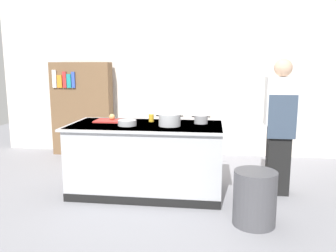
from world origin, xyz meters
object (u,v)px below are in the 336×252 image
(mixing_bowl, at_px, (127,123))
(person_chef, at_px, (280,124))
(stock_pot, at_px, (170,120))
(sauce_pan, at_px, (201,120))
(trash_bin, at_px, (255,198))
(onion, at_px, (112,117))
(juice_cup, at_px, (151,118))
(bookshelf, at_px, (82,109))

(mixing_bowl, distance_m, person_chef, 1.91)
(stock_pot, height_order, sauce_pan, stock_pot)
(trash_bin, xyz_separation_m, person_chef, (0.39, 0.93, 0.63))
(onion, relative_size, juice_cup, 0.78)
(mixing_bowl, height_order, person_chef, person_chef)
(stock_pot, xyz_separation_m, mixing_bowl, (-0.53, -0.05, -0.04))
(juice_cup, xyz_separation_m, trash_bin, (1.26, -0.98, -0.66))
(onion, distance_m, trash_bin, 2.14)
(onion, bearing_deg, juice_cup, 2.38)
(stock_pot, bearing_deg, onion, 161.89)
(onion, distance_m, juice_cup, 0.53)
(trash_bin, height_order, bookshelf, bookshelf)
(mixing_bowl, relative_size, juice_cup, 2.29)
(stock_pot, distance_m, trash_bin, 1.38)
(onion, height_order, person_chef, person_chef)
(mixing_bowl, bearing_deg, trash_bin, -23.24)
(juice_cup, bearing_deg, sauce_pan, -5.31)
(onion, xyz_separation_m, sauce_pan, (1.19, -0.04, -0.01))
(sauce_pan, bearing_deg, bookshelf, 143.80)
(trash_bin, distance_m, bookshelf, 3.87)
(onion, height_order, stock_pot, stock_pot)
(stock_pot, bearing_deg, juice_cup, 134.41)
(mixing_bowl, xyz_separation_m, trash_bin, (1.50, -0.64, -0.65))
(stock_pot, distance_m, person_chef, 1.39)
(sauce_pan, bearing_deg, stock_pot, -149.02)
(sauce_pan, distance_m, person_chef, 0.99)
(stock_pot, bearing_deg, trash_bin, -35.43)
(stock_pot, xyz_separation_m, trash_bin, (0.97, -0.69, -0.69))
(stock_pot, xyz_separation_m, sauce_pan, (0.38, 0.23, -0.02))
(trash_bin, bearing_deg, sauce_pan, 122.94)
(juice_cup, xyz_separation_m, bookshelf, (-1.58, 1.58, -0.10))
(stock_pot, height_order, trash_bin, stock_pot)
(mixing_bowl, bearing_deg, person_chef, 8.45)
(trash_bin, bearing_deg, onion, 151.79)
(onion, xyz_separation_m, stock_pot, (0.81, -0.27, 0.02))
(person_chef, bearing_deg, juice_cup, 73.77)
(mixing_bowl, bearing_deg, juice_cup, 54.13)
(stock_pot, distance_m, mixing_bowl, 0.53)
(mixing_bowl, bearing_deg, bookshelf, 124.94)
(onion, height_order, sauce_pan, sauce_pan)
(person_chef, bearing_deg, sauce_pan, 76.03)
(stock_pot, bearing_deg, sauce_pan, 30.98)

